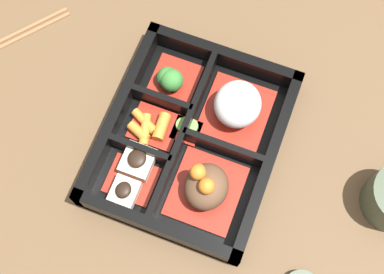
% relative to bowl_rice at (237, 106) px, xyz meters
% --- Properties ---
extents(ground_plane, '(3.00, 3.00, 0.00)m').
position_rel_bowl_rice_xyz_m(ground_plane, '(0.06, -0.04, -0.04)').
color(ground_plane, brown).
extents(bento_base, '(0.26, 0.22, 0.01)m').
position_rel_bowl_rice_xyz_m(bento_base, '(0.06, -0.04, -0.03)').
color(bento_base, black).
rests_on(bento_base, ground_plane).
extents(bento_rim, '(0.26, 0.22, 0.04)m').
position_rel_bowl_rice_xyz_m(bento_rim, '(0.06, -0.04, -0.02)').
color(bento_rim, black).
rests_on(bento_rim, ground_plane).
extents(bowl_rice, '(0.10, 0.09, 0.06)m').
position_rel_bowl_rice_xyz_m(bowl_rice, '(0.00, 0.00, 0.00)').
color(bowl_rice, maroon).
rests_on(bowl_rice, bento_base).
extents(bowl_stew, '(0.10, 0.09, 0.06)m').
position_rel_bowl_rice_xyz_m(bowl_stew, '(0.12, -0.00, -0.00)').
color(bowl_stew, maroon).
rests_on(bowl_stew, bento_base).
extents(bowl_greens, '(0.06, 0.06, 0.04)m').
position_rel_bowl_rice_xyz_m(bowl_greens, '(-0.01, -0.10, -0.01)').
color(bowl_greens, maroon).
rests_on(bowl_greens, bento_base).
extents(bowl_carrots, '(0.06, 0.07, 0.02)m').
position_rel_bowl_rice_xyz_m(bowl_carrots, '(0.06, -0.10, -0.02)').
color(bowl_carrots, maroon).
rests_on(bowl_carrots, bento_base).
extents(bowl_tofu, '(0.08, 0.06, 0.03)m').
position_rel_bowl_rice_xyz_m(bowl_tofu, '(0.13, -0.09, -0.01)').
color(bowl_tofu, maroon).
rests_on(bowl_tofu, bento_base).
extents(bowl_pickles, '(0.04, 0.04, 0.01)m').
position_rel_bowl_rice_xyz_m(bowl_pickles, '(0.05, -0.05, -0.02)').
color(bowl_pickles, maroon).
rests_on(bowl_pickles, bento_base).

